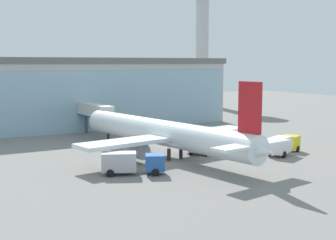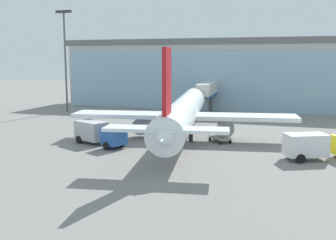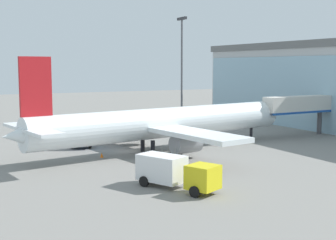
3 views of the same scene
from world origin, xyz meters
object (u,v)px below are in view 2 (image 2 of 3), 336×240
at_px(airplane, 184,112).
at_px(catering_truck, 98,132).
at_px(jet_bridge, 207,90).
at_px(apron_light_mast, 65,53).
at_px(safety_cone_wingtip, 286,143).
at_px(safety_cone_nose, 170,149).
at_px(fuel_truck, 319,145).
at_px(baggage_cart, 220,138).

distance_m(airplane, catering_truck, 11.15).
height_order(jet_bridge, airplane, airplane).
xyz_separation_m(apron_light_mast, safety_cone_wingtip, (40.72, -18.38, -10.96)).
height_order(apron_light_mast, catering_truck, apron_light_mast).
relative_size(catering_truck, safety_cone_wingtip, 13.73).
relative_size(jet_bridge, catering_truck, 1.54).
distance_m(apron_light_mast, airplane, 34.21).
bearing_deg(catering_truck, safety_cone_nose, 20.25).
bearing_deg(fuel_truck, baggage_cart, 129.03).
relative_size(fuel_truck, safety_cone_wingtip, 13.72).
bearing_deg(safety_cone_wingtip, safety_cone_nose, -149.75).
bearing_deg(safety_cone_nose, catering_truck, 175.55).
bearing_deg(fuel_truck, jet_bridge, 96.19).
bearing_deg(apron_light_mast, jet_bridge, 10.77).
xyz_separation_m(jet_bridge, apron_light_mast, (-26.27, -5.00, 6.85)).
xyz_separation_m(jet_bridge, airplane, (1.93, -22.68, -1.06)).
relative_size(airplane, catering_truck, 5.07).
bearing_deg(safety_cone_wingtip, baggage_cart, -176.45).
xyz_separation_m(apron_light_mast, safety_cone_nose, (28.75, -25.35, -10.96)).
distance_m(jet_bridge, baggage_cart, 25.10).
relative_size(jet_bridge, airplane, 0.30).
bearing_deg(safety_cone_wingtip, airplane, 176.84).
xyz_separation_m(fuel_truck, safety_cone_nose, (-15.21, -1.21, -1.19)).
distance_m(airplane, safety_cone_wingtip, 12.90).
bearing_deg(airplane, jet_bridge, -4.92).
xyz_separation_m(baggage_cart, safety_cone_wingtip, (7.65, 0.47, -0.23)).
relative_size(airplane, fuel_truck, 5.07).
bearing_deg(airplane, baggage_cart, -113.24).
bearing_deg(safety_cone_wingtip, fuel_truck, -60.64).
bearing_deg(fuel_truck, safety_cone_nose, 159.49).
xyz_separation_m(apron_light_mast, fuel_truck, (43.96, -24.14, -9.77)).
xyz_separation_m(airplane, safety_cone_nose, (0.55, -7.67, -3.04)).
height_order(apron_light_mast, safety_cone_wingtip, apron_light_mast).
bearing_deg(airplane, fuel_truck, -122.05).
height_order(fuel_truck, safety_cone_wingtip, fuel_truck).
bearing_deg(jet_bridge, baggage_cart, -166.94).
distance_m(jet_bridge, airplane, 22.79).
bearing_deg(fuel_truck, catering_truck, 156.13).
distance_m(catering_truck, safety_cone_wingtip, 21.97).
bearing_deg(safety_cone_nose, airplane, 94.13).
xyz_separation_m(catering_truck, fuel_truck, (24.27, 0.51, 0.00)).
xyz_separation_m(airplane, catering_truck, (-8.51, -6.96, -1.85)).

